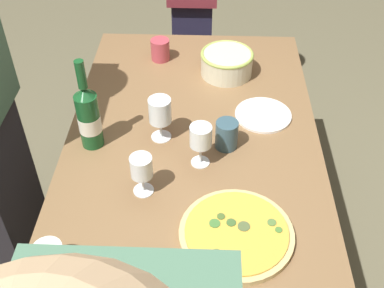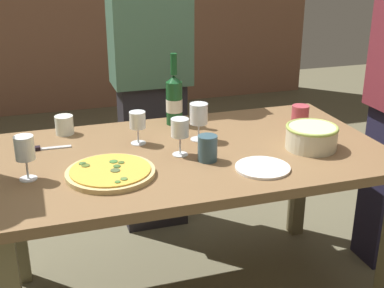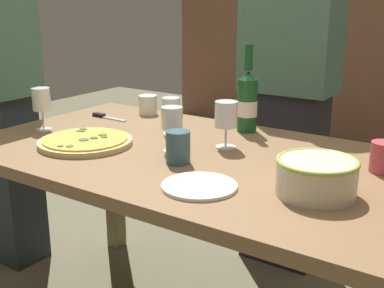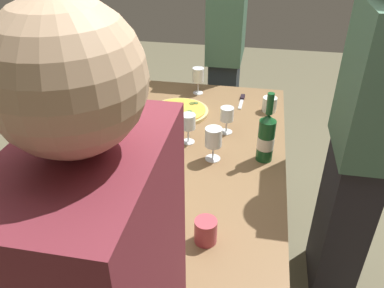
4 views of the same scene
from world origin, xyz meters
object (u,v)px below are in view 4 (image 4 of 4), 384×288
(wine_glass_near_pizza, at_px, (198,76))
(person_host, at_px, (362,144))
(serving_bowl, at_px, (137,201))
(pizza_knife, at_px, (242,100))
(cup_ceramic, at_px, (206,231))
(dining_table, at_px, (192,165))
(person_guest_left, at_px, (226,54))
(wine_glass_far_left, at_px, (213,139))
(pizza, at_px, (179,111))
(wine_glass_far_right, at_px, (227,116))
(wine_bottle, at_px, (266,137))
(side_plate, at_px, (128,166))
(cup_amber, at_px, (167,140))
(wine_glass_by_bottle, at_px, (188,123))
(cup_spare, at_px, (270,104))

(wine_glass_near_pizza, distance_m, person_host, 1.08)
(serving_bowl, relative_size, pizza_knife, 1.17)
(cup_ceramic, bearing_deg, serving_bowl, -109.91)
(dining_table, height_order, cup_ceramic, cup_ceramic)
(cup_ceramic, distance_m, person_guest_left, 1.74)
(serving_bowl, height_order, wine_glass_far_left, wine_glass_far_left)
(serving_bowl, relative_size, person_guest_left, 0.13)
(dining_table, relative_size, person_host, 0.94)
(pizza, height_order, wine_glass_far_right, wine_glass_far_right)
(dining_table, xyz_separation_m, pizza_knife, (-0.59, 0.20, 0.10))
(pizza, xyz_separation_m, person_guest_left, (-0.78, 0.17, 0.09))
(cup_ceramic, bearing_deg, wine_glass_far_left, -174.84)
(serving_bowl, bearing_deg, person_guest_left, 174.42)
(wine_bottle, relative_size, side_plate, 1.60)
(wine_glass_far_right, distance_m, cup_amber, 0.35)
(dining_table, relative_size, pizza, 4.81)
(pizza, relative_size, wine_glass_by_bottle, 2.15)
(wine_glass_far_left, bearing_deg, person_guest_left, -176.30)
(wine_glass_by_bottle, bearing_deg, side_plate, -41.31)
(pizza, xyz_separation_m, cup_amber, (0.39, 0.02, 0.04))
(serving_bowl, distance_m, person_host, 1.01)
(wine_glass_far_right, height_order, cup_ceramic, wine_glass_far_right)
(wine_glass_far_left, bearing_deg, person_host, 94.82)
(wine_glass_far_right, height_order, cup_spare, wine_glass_far_right)
(wine_glass_by_bottle, distance_m, person_host, 0.80)
(dining_table, xyz_separation_m, wine_glass_near_pizza, (-0.65, -0.08, 0.21))
(cup_amber, bearing_deg, person_guest_left, 172.66)
(wine_glass_far_left, bearing_deg, wine_glass_far_right, 172.62)
(pizza, distance_m, person_host, 0.99)
(side_plate, xyz_separation_m, person_guest_left, (-1.35, 0.29, 0.09))
(dining_table, relative_size, wine_glass_far_left, 9.75)
(serving_bowl, xyz_separation_m, side_plate, (-0.28, -0.13, -0.05))
(pizza_knife, bearing_deg, side_plate, -29.98)
(cup_amber, height_order, side_plate, cup_amber)
(wine_glass_far_left, bearing_deg, cup_ceramic, 5.16)
(wine_glass_near_pizza, distance_m, side_plate, 0.88)
(wine_glass_far_left, distance_m, person_host, 0.66)
(wine_glass_near_pizza, bearing_deg, wine_glass_far_right, 26.61)
(serving_bowl, xyz_separation_m, wine_bottle, (-0.46, 0.47, 0.07))
(serving_bowl, bearing_deg, pizza_knife, 163.24)
(dining_table, height_order, serving_bowl, serving_bowl)
(wine_bottle, height_order, person_host, person_host)
(cup_amber, bearing_deg, pizza, -176.51)
(cup_ceramic, height_order, cup_spare, cup_ceramic)
(wine_glass_near_pizza, relative_size, wine_glass_far_left, 1.02)
(pizza, bearing_deg, wine_glass_near_pizza, 168.88)
(cup_ceramic, xyz_separation_m, person_guest_left, (-1.73, -0.13, 0.05))
(pizza, distance_m, side_plate, 0.58)
(wine_glass_near_pizza, distance_m, cup_spare, 0.48)
(wine_glass_by_bottle, bearing_deg, wine_glass_far_right, 127.47)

